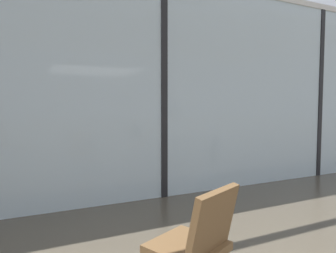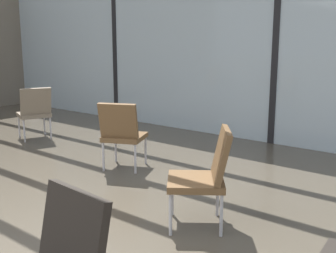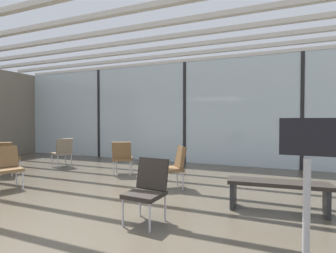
{
  "view_description": "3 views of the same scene",
  "coord_description": "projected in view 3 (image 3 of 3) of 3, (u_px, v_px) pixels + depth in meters",
  "views": [
    {
      "loc": [
        -1.93,
        0.94,
        1.41
      ],
      "look_at": [
        0.86,
        6.84,
        0.99
      ],
      "focal_mm": 32.1,
      "sensor_mm": 36.0,
      "label": 1
    },
    {
      "loc": [
        2.71,
        -0.85,
        1.59
      ],
      "look_at": [
        -0.58,
        3.25,
        0.5
      ],
      "focal_mm": 44.01,
      "sensor_mm": 36.0,
      "label": 2
    },
    {
      "loc": [
        2.76,
        -2.97,
        1.42
      ],
      "look_at": [
        -1.0,
        6.13,
        1.17
      ],
      "focal_mm": 27.4,
      "sensor_mm": 36.0,
      "label": 3
    }
  ],
  "objects": [
    {
      "name": "ground_plane",
      "position": [
        74.0,
        215.0,
        3.83
      ],
      "size": [
        60.0,
        60.0,
        0.0
      ],
      "primitive_type": "plane",
      "color": "#4C4438"
    },
    {
      "name": "glass_curtain_wall",
      "position": [
        185.0,
        112.0,
        8.6
      ],
      "size": [
        14.0,
        0.08,
        3.36
      ],
      "primitive_type": "cube",
      "color": "silver",
      "rests_on": "ground"
    },
    {
      "name": "window_mullion_0",
      "position": [
        99.0,
        113.0,
        9.93
      ],
      "size": [
        0.1,
        0.12,
        3.36
      ],
      "primitive_type": "cube",
      "color": "black",
      "rests_on": "ground"
    },
    {
      "name": "window_mullion_1",
      "position": [
        185.0,
        112.0,
        8.6
      ],
      "size": [
        0.1,
        0.12,
        3.36
      ],
      "primitive_type": "cube",
      "color": "black",
      "rests_on": "ground"
    },
    {
      "name": "window_mullion_2",
      "position": [
        302.0,
        111.0,
        7.26
      ],
      "size": [
        0.1,
        0.12,
        3.36
      ],
      "primitive_type": "cube",
      "color": "black",
      "rests_on": "ground"
    },
    {
      "name": "ceiling_slats",
      "position": [
        136.0,
        28.0,
        5.5
      ],
      "size": [
        13.72,
        6.72,
        0.1
      ],
      "color": "beige",
      "rests_on": "glass_curtain_wall"
    },
    {
      "name": "parked_airplane",
      "position": [
        246.0,
        107.0,
        13.94
      ],
      "size": [
        14.07,
        4.24,
        4.24
      ],
      "color": "silver",
      "rests_on": "ground"
    },
    {
      "name": "lounge_chair_0",
      "position": [
        63.0,
        151.0,
        7.77
      ],
      "size": [
        0.66,
        0.64,
        0.87
      ],
      "rotation": [
        0.0,
        0.0,
        4.34
      ],
      "color": "#7F705B",
      "rests_on": "ground"
    },
    {
      "name": "lounge_chair_1",
      "position": [
        175.0,
        164.0,
        5.34
      ],
      "size": [
        0.71,
        0.7,
        0.87
      ],
      "rotation": [
        0.0,
        0.0,
        5.35
      ],
      "color": "brown",
      "rests_on": "ground"
    },
    {
      "name": "lounge_chair_2",
      "position": [
        148.0,
        186.0,
        3.59
      ],
      "size": [
        0.52,
        0.56,
        0.87
      ],
      "rotation": [
        0.0,
        0.0,
        6.2
      ],
      "color": "#28231E",
      "rests_on": "ground"
    },
    {
      "name": "lounge_chair_4",
      "position": [
        122.0,
        156.0,
        6.65
      ],
      "size": [
        0.65,
        0.68,
        0.87
      ],
      "rotation": [
        0.0,
        0.0,
        3.57
      ],
      "color": "brown",
      "rests_on": "ground"
    },
    {
      "name": "lounge_chair_5",
      "position": [
        6.0,
        156.0,
        6.57
      ],
      "size": [
        0.67,
        0.69,
        0.87
      ],
      "rotation": [
        0.0,
        0.0,
        3.62
      ],
      "color": "brown",
      "rests_on": "ground"
    },
    {
      "name": "lounge_chair_6",
      "position": [
        7.0,
        165.0,
        5.3
      ],
      "size": [
        0.66,
        0.64,
        0.87
      ],
      "rotation": [
        0.0,
        0.0,
        1.2
      ],
      "color": "brown",
      "rests_on": "ground"
    },
    {
      "name": "waiting_bench",
      "position": [
        278.0,
        188.0,
        3.98
      ],
      "size": [
        1.53,
        0.52,
        0.47
      ],
      "rotation": [
        0.0,
        0.0,
        3.22
      ],
      "color": "#28231E",
      "rests_on": "ground"
    },
    {
      "name": "info_sign",
      "position": [
        307.0,
        208.0,
        2.18
      ],
      "size": [
        0.44,
        0.32,
        1.44
      ],
      "color": "#333333",
      "rests_on": "ground"
    }
  ]
}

